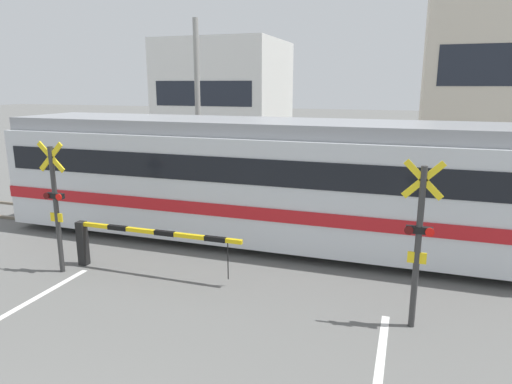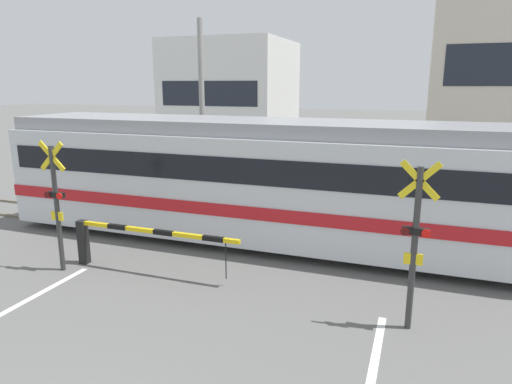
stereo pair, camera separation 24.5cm
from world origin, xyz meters
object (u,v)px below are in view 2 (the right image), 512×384
commuter_train (260,177)px  crossing_barrier_far (372,197)px  crossing_barrier_near (122,237)px  crossing_signal_left (56,201)px  pedestrian (269,173)px  crossing_signal_right (415,239)px

commuter_train → crossing_barrier_far: 4.08m
crossing_barrier_near → crossing_barrier_far: bearing=49.7°
crossing_signal_left → crossing_barrier_near: bearing=21.2°
crossing_signal_left → pedestrian: size_ratio=1.89×
crossing_barrier_far → crossing_signal_left: bearing=-134.6°
crossing_signal_right → pedestrian: size_ratio=1.89×
crossing_barrier_near → crossing_signal_left: 1.67m
crossing_signal_left → pedestrian: bearing=75.3°
pedestrian → crossing_signal_right: bearing=-57.4°
crossing_signal_left → crossing_signal_right: same height
crossing_signal_left → crossing_signal_right: 7.72m
commuter_train → crossing_barrier_far: bearing=45.6°
crossing_barrier_far → crossing_signal_left: size_ratio=1.38×
commuter_train → crossing_signal_right: commuter_train is taller
crossing_barrier_far → pedestrian: 4.64m
crossing_barrier_near → crossing_signal_left: crossing_signal_left is taller
pedestrian → commuter_train: bearing=-74.4°
commuter_train → crossing_signal_left: commuter_train is taller
pedestrian → crossing_signal_left: bearing=-104.7°
crossing_barrier_far → crossing_signal_left: (-6.39, -6.48, 0.87)m
crossing_barrier_far → commuter_train: bearing=-134.4°
crossing_barrier_near → crossing_barrier_far: same height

